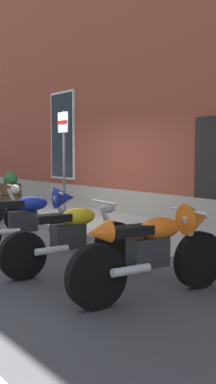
{
  "coord_description": "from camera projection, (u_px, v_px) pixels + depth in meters",
  "views": [
    {
      "loc": [
        7.81,
        -4.33,
        1.59
      ],
      "look_at": [
        1.38,
        0.76,
        0.84
      ],
      "focal_mm": 39.73,
      "sensor_mm": 36.0,
      "label": 1
    }
  ],
  "objects": [
    {
      "name": "ground_plane",
      "position": [
        39.0,
        229.0,
        8.92
      ],
      "size": [
        140.0,
        140.0,
        0.0
      ],
      "primitive_type": "plane",
      "color": "#424244"
    },
    {
      "name": "sidewalk",
      "position": [
        85.0,
        220.0,
        9.65
      ],
      "size": [
        33.66,
        2.38,
        0.14
      ],
      "primitive_type": "cube",
      "color": "gray",
      "rests_on": "ground_plane"
    },
    {
      "name": "brick_pub_facade",
      "position": [
        200.0,
        50.0,
        11.66
      ],
      "size": [
        27.66,
        5.53,
        8.83
      ],
      "color": "brown",
      "rests_on": "ground_plane"
    },
    {
      "name": "motorcycle_blue_sport",
      "position": [
        31.0,
        217.0,
        6.91
      ],
      "size": [
        0.77,
        2.0,
        1.03
      ],
      "color": "black",
      "rests_on": "ground_plane"
    },
    {
      "name": "motorcycle_yellow_naked",
      "position": [
        73.0,
        237.0,
        5.69
      ],
      "size": [
        0.62,
        2.01,
        0.93
      ],
      "color": "black",
      "rests_on": "ground_plane"
    },
    {
      "name": "motorcycle_orange_sport",
      "position": [
        157.0,
        248.0,
        4.67
      ],
      "size": [
        0.62,
        2.04,
        1.01
      ],
      "color": "black",
      "rests_on": "ground_plane"
    },
    {
      "name": "parking_sign",
      "position": [
        64.0,
        149.0,
        9.31
      ],
      "size": [
        0.36,
        0.07,
        2.37
      ],
      "color": "#4C4C51",
      "rests_on": "sidewalk"
    },
    {
      "name": "barrel_planter",
      "position": [
        11.0,
        191.0,
        11.98
      ],
      "size": [
        0.62,
        0.62,
        0.93
      ],
      "color": "brown",
      "rests_on": "sidewalk"
    }
  ]
}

